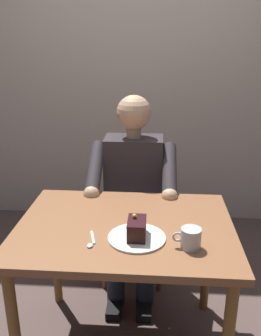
{
  "coord_description": "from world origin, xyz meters",
  "views": [
    {
      "loc": [
        -0.14,
        1.52,
        1.56
      ],
      "look_at": [
        -0.02,
        -0.1,
        0.98
      ],
      "focal_mm": 38.66,
      "sensor_mm": 36.0,
      "label": 1
    }
  ],
  "objects_px": {
    "seated_person": "(133,192)",
    "coffee_cup": "(191,238)",
    "cake_slice": "(137,228)",
    "dessert_spoon": "(91,242)",
    "chair": "(134,203)",
    "dining_table": "(125,241)"
  },
  "relations": [
    {
      "from": "seated_person",
      "to": "coffee_cup",
      "type": "distance_m",
      "value": 0.8
    },
    {
      "from": "seated_person",
      "to": "coffee_cup",
      "type": "relative_size",
      "value": 10.32
    },
    {
      "from": "seated_person",
      "to": "cake_slice",
      "type": "distance_m",
      "value": 0.7
    },
    {
      "from": "cake_slice",
      "to": "dessert_spoon",
      "type": "distance_m",
      "value": 0.21
    },
    {
      "from": "chair",
      "to": "dessert_spoon",
      "type": "xyz_separation_m",
      "value": [
        0.13,
        0.9,
        0.23
      ]
    },
    {
      "from": "chair",
      "to": "cake_slice",
      "type": "xyz_separation_m",
      "value": [
        -0.06,
        0.85,
        0.28
      ]
    },
    {
      "from": "cake_slice",
      "to": "chair",
      "type": "bearing_deg",
      "value": -85.76
    },
    {
      "from": "cake_slice",
      "to": "dessert_spoon",
      "type": "relative_size",
      "value": 0.91
    },
    {
      "from": "dining_table",
      "to": "chair",
      "type": "relative_size",
      "value": 1.12
    },
    {
      "from": "cake_slice",
      "to": "dining_table",
      "type": "bearing_deg",
      "value": -63.3
    },
    {
      "from": "dining_table",
      "to": "coffee_cup",
      "type": "bearing_deg",
      "value": 148.02
    },
    {
      "from": "dining_table",
      "to": "dessert_spoon",
      "type": "bearing_deg",
      "value": 52.66
    },
    {
      "from": "seated_person",
      "to": "dessert_spoon",
      "type": "relative_size",
      "value": 8.79
    },
    {
      "from": "seated_person",
      "to": "cake_slice",
      "type": "relative_size",
      "value": 9.63
    },
    {
      "from": "cake_slice",
      "to": "seated_person",
      "type": "bearing_deg",
      "value": -84.69
    },
    {
      "from": "cake_slice",
      "to": "dessert_spoon",
      "type": "bearing_deg",
      "value": 13.41
    },
    {
      "from": "dining_table",
      "to": "dessert_spoon",
      "type": "xyz_separation_m",
      "value": [
        0.13,
        0.17,
        0.09
      ]
    },
    {
      "from": "seated_person",
      "to": "coffee_cup",
      "type": "xyz_separation_m",
      "value": [
        -0.29,
        0.74,
        0.12
      ]
    },
    {
      "from": "dining_table",
      "to": "cake_slice",
      "type": "height_order",
      "value": "cake_slice"
    },
    {
      "from": "dining_table",
      "to": "cake_slice",
      "type": "distance_m",
      "value": 0.2
    },
    {
      "from": "seated_person",
      "to": "coffee_cup",
      "type": "bearing_deg",
      "value": 111.58
    },
    {
      "from": "chair",
      "to": "coffee_cup",
      "type": "height_order",
      "value": "chair"
    }
  ]
}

